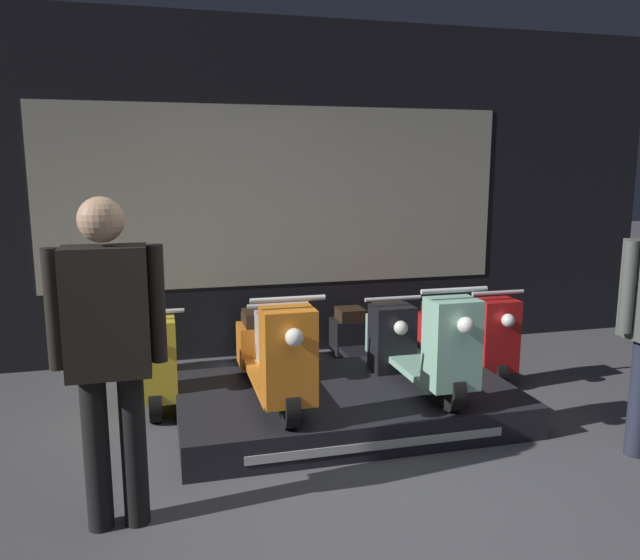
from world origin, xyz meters
name	(u,v)px	position (x,y,z in m)	size (l,w,h in m)	color
ground_plane	(391,515)	(0.00, 0.00, 0.00)	(30.00, 30.00, 0.00)	#4C4C51
shop_wall_back	(279,192)	(0.00, 3.10, 1.60)	(8.07, 0.09, 3.20)	black
display_platform	(347,403)	(0.15, 1.32, 0.12)	(2.45, 1.43, 0.23)	black
scooter_display_left	(274,355)	(-0.40, 1.27, 0.54)	(0.46, 1.52, 0.83)	black
scooter_display_right	(420,344)	(0.70, 1.27, 0.54)	(0.46, 1.52, 0.83)	black
scooter_backrow_0	(154,359)	(-1.22, 2.14, 0.31)	(0.46, 1.52, 0.83)	black
scooter_backrow_1	(267,351)	(-0.30, 2.14, 0.31)	(0.46, 1.52, 0.83)	black
scooter_backrow_2	(371,343)	(0.62, 2.14, 0.31)	(0.46, 1.52, 0.83)	black
scooter_backrow_3	(466,336)	(1.54, 2.14, 0.31)	(0.46, 1.52, 0.83)	black
person_left_browsing	(109,340)	(-1.40, 0.27, 0.99)	(0.56, 0.22, 1.70)	black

